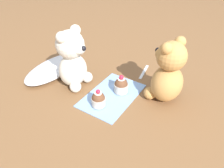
# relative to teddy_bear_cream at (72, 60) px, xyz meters

# --- Properties ---
(ground_plane) EXTENTS (4.00, 4.00, 0.00)m
(ground_plane) POSITION_rel_teddy_bear_cream_xyz_m (0.02, -0.17, -0.12)
(ground_plane) COLOR brown
(knitted_placemat) EXTENTS (0.26, 0.17, 0.01)m
(knitted_placemat) POSITION_rel_teddy_bear_cream_xyz_m (0.02, -0.17, -0.11)
(knitted_placemat) COLOR #7A9ED1
(knitted_placemat) RESTS_ON ground_plane
(tulle_cloth) EXTENTS (0.30, 0.14, 0.04)m
(tulle_cloth) POSITION_rel_teddy_bear_cream_xyz_m (0.01, 0.14, -0.09)
(tulle_cloth) COLOR silver
(tulle_cloth) RESTS_ON ground_plane
(teddy_bear_cream) EXTENTS (0.12, 0.13, 0.24)m
(teddy_bear_cream) POSITION_rel_teddy_bear_cream_xyz_m (0.00, 0.00, 0.00)
(teddy_bear_cream) COLOR beige
(teddy_bear_cream) RESTS_ON ground_plane
(teddy_bear_tan) EXTENTS (0.15, 0.14, 0.24)m
(teddy_bear_tan) POSITION_rel_teddy_bear_cream_xyz_m (0.11, -0.34, -0.00)
(teddy_bear_tan) COLOR #B78447
(teddy_bear_tan) RESTS_ON ground_plane
(cupcake_near_cream_bear) EXTENTS (0.05, 0.05, 0.07)m
(cupcake_near_cream_bear) POSITION_rel_teddy_bear_cream_xyz_m (-0.06, -0.16, -0.08)
(cupcake_near_cream_bear) COLOR #B2ADA3
(cupcake_near_cream_bear) RESTS_ON knitted_placemat
(cupcake_near_tan_bear) EXTENTS (0.06, 0.06, 0.08)m
(cupcake_near_tan_bear) POSITION_rel_teddy_bear_cream_xyz_m (0.05, -0.19, -0.08)
(cupcake_near_tan_bear) COLOR #B2ADA3
(cupcake_near_tan_bear) RESTS_ON knitted_placemat
(teaspoon) EXTENTS (0.12, 0.03, 0.01)m
(teaspoon) POSITION_rel_teddy_bear_cream_xyz_m (0.24, -0.20, -0.11)
(teaspoon) COLOR silver
(teaspoon) RESTS_ON ground_plane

